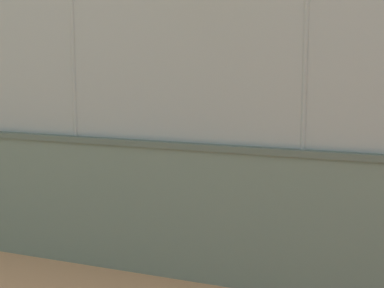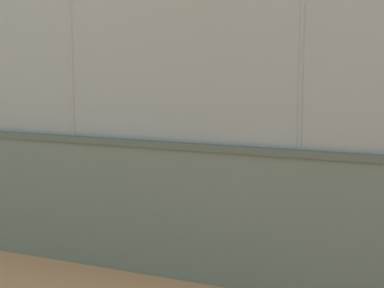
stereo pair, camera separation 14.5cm
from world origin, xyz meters
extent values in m
cube|color=slate|center=(1.45, 9.69, 0.87)|extent=(29.31, 1.37, 1.74)
cube|color=#4D594D|center=(1.45, 9.69, 1.78)|extent=(29.31, 1.43, 0.08)
cube|color=gray|center=(1.45, 9.69, 2.93)|extent=(28.71, 1.13, 2.22)
cylinder|color=gray|center=(-0.15, 9.63, 2.93)|extent=(0.07, 0.07, 2.22)
cylinder|color=gray|center=(3.04, 9.75, 2.93)|extent=(0.07, 0.07, 2.22)
cylinder|color=black|center=(1.81, 5.75, 0.42)|extent=(0.21, 0.21, 0.83)
cylinder|color=black|center=(1.96, 5.62, 0.42)|extent=(0.21, 0.21, 0.83)
cylinder|color=#3372B2|center=(1.88, 5.69, 1.14)|extent=(0.48, 0.48, 0.62)
cylinder|color=tan|center=(1.61, 5.85, 1.26)|extent=(0.44, 0.51, 0.17)
cylinder|color=tan|center=(1.93, 5.26, 1.26)|extent=(0.44, 0.51, 0.17)
sphere|color=tan|center=(1.88, 5.69, 1.57)|extent=(0.24, 0.24, 0.24)
cylinder|color=white|center=(1.88, 5.69, 1.67)|extent=(0.35, 0.35, 0.05)
cylinder|color=black|center=(1.82, 5.12, 1.26)|extent=(0.22, 0.25, 0.04)
ellipsoid|color=#333338|center=(1.67, 4.95, 1.26)|extent=(0.22, 0.25, 0.24)
cylinder|color=#B2B2B2|center=(4.36, 5.61, 0.36)|extent=(0.16, 0.16, 0.72)
cylinder|color=#B2B2B2|center=(4.17, 5.63, 0.36)|extent=(0.16, 0.16, 0.72)
cylinder|color=white|center=(4.26, 5.62, 0.98)|extent=(0.37, 0.37, 0.53)
cylinder|color=tan|center=(4.55, 5.64, 1.09)|extent=(0.14, 0.51, 0.16)
cylinder|color=tan|center=(4.02, 5.95, 1.09)|extent=(0.14, 0.51, 0.16)
sphere|color=tan|center=(4.26, 5.62, 1.35)|extent=(0.20, 0.20, 0.20)
cylinder|color=white|center=(4.26, 5.62, 1.43)|extent=(0.23, 0.23, 0.05)
cylinder|color=black|center=(4.04, 6.13, 1.09)|extent=(0.07, 0.30, 0.04)
ellipsoid|color=#333338|center=(4.06, 6.35, 1.09)|extent=(0.06, 0.30, 0.24)
sphere|color=#3399D8|center=(3.28, 6.99, 0.92)|extent=(0.10, 0.10, 0.10)
sphere|color=orange|center=(1.24, 9.03, 0.08)|extent=(0.16, 0.16, 0.16)
camera|label=1|loc=(-1.86, 16.43, 2.88)|focal=54.94mm
camera|label=2|loc=(-2.00, 16.37, 2.88)|focal=54.94mm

